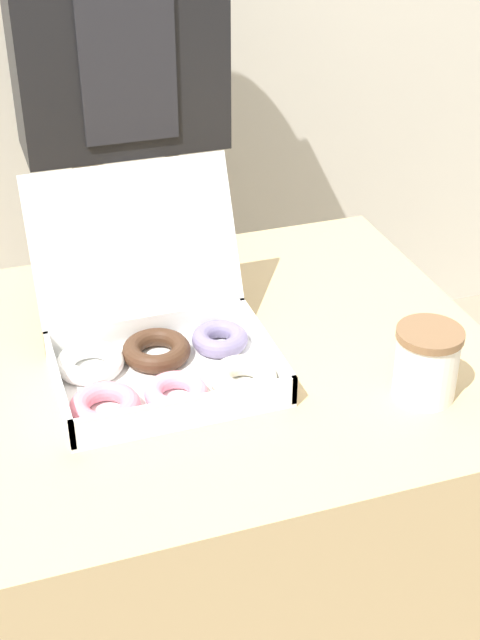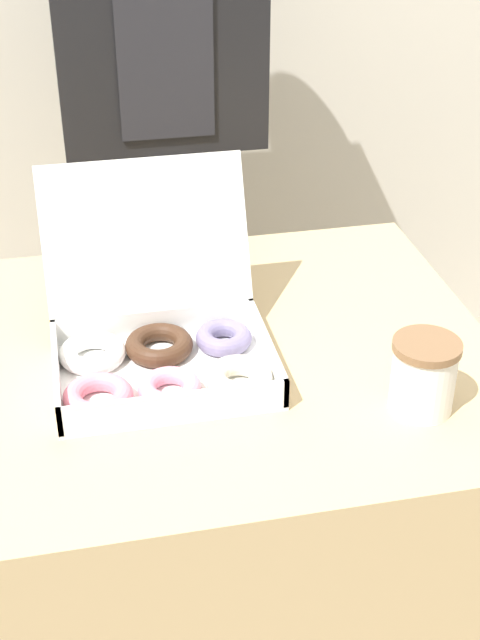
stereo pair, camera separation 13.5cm
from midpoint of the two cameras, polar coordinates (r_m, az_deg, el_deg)
ground_plane at (r=1.94m, az=1.28°, el=-19.81°), size 14.00×14.00×0.00m
table at (r=1.67m, az=1.43°, el=-12.17°), size 0.88×0.79×0.71m
donut_box at (r=1.38m, az=-2.33°, el=-1.78°), size 0.35×0.36×0.28m
coffee_cup at (r=1.33m, az=14.53°, el=-3.53°), size 0.10×0.10×0.11m
person_customer at (r=1.99m, az=-3.06°, el=12.88°), size 0.43×0.24×1.60m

